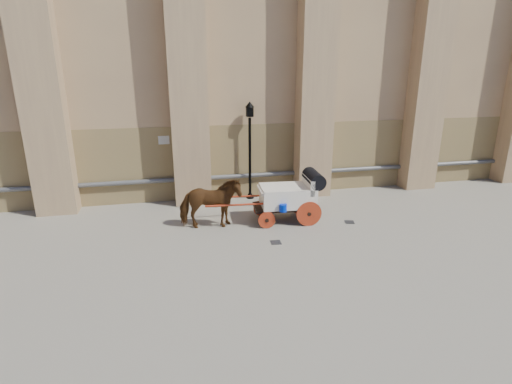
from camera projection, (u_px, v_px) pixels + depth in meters
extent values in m
plane|color=gray|center=(233.00, 235.00, 12.94)|extent=(90.00, 90.00, 0.00)
cube|color=olive|center=(263.00, 159.00, 16.77)|extent=(44.00, 0.35, 3.00)
cylinder|color=#59595B|center=(264.00, 175.00, 16.70)|extent=(42.00, 0.18, 0.18)
cube|color=beige|center=(164.00, 140.00, 15.46)|extent=(0.42, 0.04, 0.32)
imported|color=#5E3513|center=(210.00, 204.00, 13.28)|extent=(2.11, 1.07, 1.73)
cube|color=black|center=(284.00, 206.00, 14.02)|extent=(2.21, 1.13, 0.12)
cube|color=white|center=(287.00, 196.00, 13.91)|extent=(1.93, 1.35, 0.68)
cube|color=white|center=(308.00, 184.00, 13.89)|extent=(0.24, 1.22, 0.53)
cube|color=white|center=(264.00, 190.00, 13.73)|extent=(0.42, 1.09, 0.10)
cylinder|color=black|center=(314.00, 179.00, 13.86)|extent=(0.64, 1.25, 0.54)
cylinder|color=#AD3116|center=(309.00, 214.00, 13.58)|extent=(0.88, 0.13, 0.87)
cylinder|color=#AD3116|center=(300.00, 202.00, 14.71)|extent=(0.88, 0.13, 0.87)
cylinder|color=#AD3116|center=(267.00, 220.00, 13.42)|extent=(0.59, 0.10, 0.58)
cylinder|color=#AD3116|center=(261.00, 208.00, 14.56)|extent=(0.59, 0.10, 0.58)
cylinder|color=#AD3116|center=(240.00, 205.00, 13.30)|extent=(2.33, 0.25, 0.07)
cylinder|color=#AD3116|center=(238.00, 197.00, 14.12)|extent=(2.33, 0.25, 0.07)
cylinder|color=#0027CD|center=(283.00, 208.00, 13.29)|extent=(0.25, 0.25, 0.25)
cylinder|color=black|center=(250.00, 159.00, 16.11)|extent=(0.11, 0.11, 3.32)
cone|color=black|center=(250.00, 194.00, 16.56)|extent=(0.33, 0.33, 0.33)
cube|color=black|center=(250.00, 112.00, 15.53)|extent=(0.26, 0.26, 0.39)
cone|color=black|center=(250.00, 104.00, 15.45)|extent=(0.37, 0.37, 0.22)
cube|color=black|center=(276.00, 242.00, 12.40)|extent=(0.34, 0.34, 0.01)
cube|color=black|center=(349.00, 222.00, 14.02)|extent=(0.40, 0.40, 0.01)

